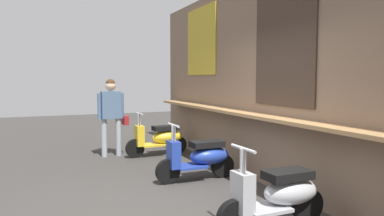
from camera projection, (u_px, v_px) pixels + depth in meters
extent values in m
plane|color=#383533|center=(159.00, 210.00, 4.70)|extent=(26.77, 26.77, 0.00)
cube|color=#7F6651|center=(288.00, 78.00, 5.36)|extent=(9.56, 0.25, 3.40)
cube|color=#A87F51|center=(270.00, 118.00, 5.29)|extent=(8.60, 0.36, 0.05)
cube|color=gold|center=(201.00, 41.00, 7.80)|extent=(1.41, 0.02, 1.44)
cube|color=#423328|center=(283.00, 42.00, 5.22)|extent=(1.36, 0.02, 1.84)
ellipsoid|color=gold|center=(167.00, 137.00, 8.09)|extent=(0.41, 0.71, 0.30)
cube|color=black|center=(165.00, 128.00, 8.05)|extent=(0.32, 0.56, 0.10)
cube|color=gold|center=(153.00, 145.00, 7.95)|extent=(0.40, 0.51, 0.04)
cube|color=gold|center=(139.00, 136.00, 7.81)|extent=(0.29, 0.17, 0.44)
cylinder|color=#B7B7BC|center=(139.00, 130.00, 7.80)|extent=(0.07, 0.07, 0.70)
cylinder|color=#B7B7BC|center=(139.00, 114.00, 7.77)|extent=(0.46, 0.05, 0.04)
cylinder|color=black|center=(135.00, 148.00, 7.79)|extent=(0.11, 0.40, 0.40)
cylinder|color=black|center=(178.00, 145.00, 8.21)|extent=(0.11, 0.40, 0.40)
ellipsoid|color=#233D9E|center=(210.00, 155.00, 6.12)|extent=(0.38, 0.70, 0.30)
cube|color=black|center=(207.00, 144.00, 6.09)|extent=(0.30, 0.55, 0.10)
cube|color=#233D9E|center=(191.00, 166.00, 6.00)|extent=(0.38, 0.50, 0.04)
cube|color=#233D9E|center=(174.00, 155.00, 5.86)|extent=(0.28, 0.16, 0.44)
cylinder|color=#B7B7BC|center=(174.00, 147.00, 5.85)|extent=(0.07, 0.07, 0.70)
cylinder|color=#B7B7BC|center=(173.00, 125.00, 5.82)|extent=(0.46, 0.04, 0.04)
cylinder|color=black|center=(168.00, 172.00, 5.84)|extent=(0.10, 0.40, 0.40)
cylinder|color=black|center=(223.00, 166.00, 6.24)|extent=(0.10, 0.40, 0.40)
ellipsoid|color=#B2B5BA|center=(291.00, 191.00, 4.17)|extent=(0.39, 0.70, 0.30)
cube|color=black|center=(288.00, 175.00, 4.14)|extent=(0.31, 0.55, 0.10)
cube|color=#B2B5BA|center=(265.00, 208.00, 4.04)|extent=(0.38, 0.50, 0.04)
cube|color=#B2B5BA|center=(243.00, 192.00, 3.91)|extent=(0.28, 0.16, 0.44)
cylinder|color=#B7B7BC|center=(243.00, 181.00, 3.89)|extent=(0.07, 0.07, 0.70)
cylinder|color=#B7B7BC|center=(243.00, 149.00, 3.87)|extent=(0.46, 0.04, 0.04)
cylinder|color=black|center=(307.00, 205.00, 4.29)|extent=(0.10, 0.40, 0.40)
cylinder|color=#999EA8|center=(104.00, 138.00, 7.85)|extent=(0.12, 0.12, 0.83)
cylinder|color=#999EA8|center=(119.00, 137.00, 7.97)|extent=(0.12, 0.12, 0.83)
cube|color=slate|center=(111.00, 105.00, 7.86)|extent=(0.22, 0.43, 0.59)
sphere|color=beige|center=(110.00, 86.00, 7.82)|extent=(0.23, 0.23, 0.23)
sphere|color=#472D19|center=(110.00, 84.00, 7.82)|extent=(0.21, 0.21, 0.21)
cylinder|color=slate|center=(99.00, 106.00, 7.75)|extent=(0.08, 0.08, 0.56)
cylinder|color=slate|center=(122.00, 106.00, 7.97)|extent=(0.08, 0.08, 0.56)
cube|color=maroon|center=(125.00, 120.00, 8.04)|extent=(0.27, 0.12, 0.20)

